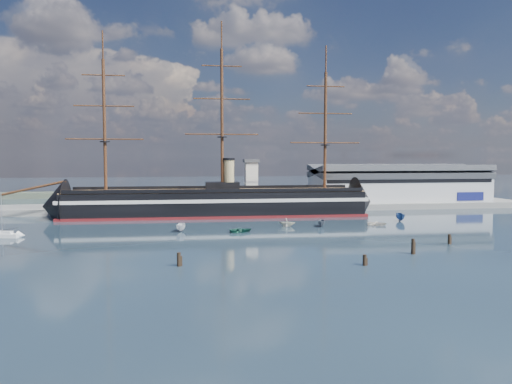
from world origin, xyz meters
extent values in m
plane|color=black|center=(0.00, 40.00, 0.00)|extent=(600.00, 600.00, 0.00)
cube|color=slate|center=(10.00, 76.00, 0.00)|extent=(180.00, 18.00, 2.00)
cube|color=#B7BABC|center=(58.00, 80.00, 7.00)|extent=(62.00, 20.00, 10.00)
cube|color=#3F4247|center=(58.00, 80.00, 12.60)|extent=(63.00, 21.00, 2.00)
cube|color=silver|center=(3.00, 73.00, 9.00)|extent=(4.00, 4.00, 14.00)
cube|color=#3F4247|center=(3.00, 73.00, 16.50)|extent=(5.00, 5.00, 1.00)
cube|color=black|center=(-9.74, 60.00, 4.00)|extent=(88.35, 18.06, 7.00)
cube|color=silver|center=(-9.74, 60.00, 5.20)|extent=(90.36, 18.35, 1.00)
cube|color=maroon|center=(-9.74, 60.00, 0.35)|extent=(90.36, 18.31, 0.90)
cone|color=black|center=(-56.24, 60.00, 3.70)|extent=(14.36, 16.00, 15.68)
cone|color=black|center=(36.76, 60.00, 3.70)|extent=(11.37, 15.93, 15.68)
cube|color=brown|center=(-9.74, 60.00, 7.60)|extent=(88.32, 16.78, 0.40)
cube|color=black|center=(-7.74, 60.00, 9.00)|extent=(10.14, 6.23, 2.50)
cylinder|color=tan|center=(-5.74, 60.00, 12.50)|extent=(3.20, 3.20, 9.00)
cylinder|color=#381E0F|center=(-61.74, 60.00, 9.00)|extent=(17.76, 1.12, 4.43)
cylinder|color=#381E0F|center=(-41.74, 60.00, 26.80)|extent=(0.90, 0.90, 38.00)
cylinder|color=#381E0F|center=(-7.74, 60.00, 28.80)|extent=(0.90, 0.90, 42.00)
cylinder|color=#381E0F|center=(24.26, 60.00, 25.80)|extent=(0.90, 0.90, 36.00)
cube|color=white|center=(-59.35, 27.60, 0.43)|extent=(6.69, 3.35, 0.86)
cube|color=white|center=(-59.35, 27.60, 1.11)|extent=(3.65, 2.14, 0.69)
cylinder|color=#B2B2B7|center=(-59.78, 27.60, 5.57)|extent=(0.14, 0.14, 9.42)
imported|color=white|center=(-20.36, 30.32, 0.00)|extent=(6.41, 3.11, 2.46)
imported|color=#23634E|center=(-6.23, 26.98, 0.00)|extent=(2.20, 3.65, 1.59)
imported|color=#545C67|center=(15.42, 33.32, 0.00)|extent=(5.57, 3.39, 2.09)
imported|color=silver|center=(6.72, 34.81, 0.00)|extent=(5.40, 7.14, 2.40)
imported|color=white|center=(30.53, 33.35, 0.00)|extent=(2.65, 3.34, 1.46)
imported|color=#2F4E85|center=(40.29, 40.22, 0.00)|extent=(7.19, 4.17, 2.71)
cylinder|color=black|center=(-20.99, -7.54, 0.00)|extent=(0.64, 0.64, 2.99)
cylinder|color=black|center=(9.58, -11.81, 0.00)|extent=(0.64, 0.64, 2.54)
cylinder|color=black|center=(21.95, -4.12, 0.00)|extent=(0.64, 0.64, 3.59)
cylinder|color=black|center=(34.26, 4.56, 0.00)|extent=(0.64, 0.64, 2.78)
camera|label=1|loc=(-21.01, -89.85, 18.33)|focal=35.00mm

